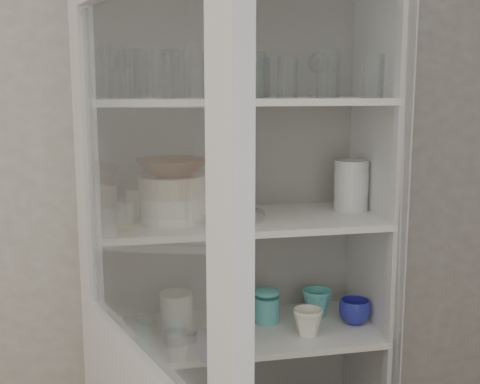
{
  "coord_description": "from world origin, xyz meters",
  "views": [
    {
      "loc": [
        -0.21,
        -0.68,
        1.69
      ],
      "look_at": [
        0.2,
        1.27,
        1.35
      ],
      "focal_mm": 45.0,
      "sensor_mm": 36.0,
      "label": 1
    }
  ],
  "objects_px": {
    "plate_stack_back": "(155,200)",
    "goblet_0": "(112,69)",
    "teal_jar": "(267,307)",
    "measuring_cups": "(177,337)",
    "grey_bowl_stack": "(351,185)",
    "mug_white": "(308,322)",
    "white_canister": "(177,312)",
    "goblet_3": "(318,73)",
    "cream_bowl": "(172,186)",
    "mug_teal": "(317,303)",
    "pantry_cabinet": "(236,300)",
    "plate_stack_front": "(173,209)",
    "yellow_trivet": "(220,211)",
    "white_ramekin": "(220,199)",
    "glass_platter": "(220,215)",
    "terracotta_bowl": "(172,167)",
    "goblet_1": "(245,74)",
    "mug_blue": "(355,312)",
    "goblet_2": "(239,74)"
  },
  "relations": [
    {
      "from": "plate_stack_back",
      "to": "goblet_0",
      "type": "bearing_deg",
      "value": -173.7
    },
    {
      "from": "teal_jar",
      "to": "measuring_cups",
      "type": "bearing_deg",
      "value": -161.39
    },
    {
      "from": "grey_bowl_stack",
      "to": "mug_white",
      "type": "height_order",
      "value": "grey_bowl_stack"
    },
    {
      "from": "white_canister",
      "to": "goblet_3",
      "type": "bearing_deg",
      "value": 7.2
    },
    {
      "from": "cream_bowl",
      "to": "white_canister",
      "type": "xyz_separation_m",
      "value": [
        0.01,
        0.05,
        -0.45
      ]
    },
    {
      "from": "mug_teal",
      "to": "white_canister",
      "type": "relative_size",
      "value": 0.79
    },
    {
      "from": "pantry_cabinet",
      "to": "mug_white",
      "type": "relative_size",
      "value": 20.87
    },
    {
      "from": "plate_stack_front",
      "to": "measuring_cups",
      "type": "distance_m",
      "value": 0.43
    },
    {
      "from": "plate_stack_front",
      "to": "yellow_trivet",
      "type": "bearing_deg",
      "value": 9.13
    },
    {
      "from": "mug_white",
      "to": "teal_jar",
      "type": "xyz_separation_m",
      "value": [
        -0.11,
        0.15,
        0.01
      ]
    },
    {
      "from": "white_ramekin",
      "to": "yellow_trivet",
      "type": "bearing_deg",
      "value": 0.0
    },
    {
      "from": "mug_teal",
      "to": "teal_jar",
      "type": "xyz_separation_m",
      "value": [
        -0.2,
        -0.02,
        0.01
      ]
    },
    {
      "from": "white_ramekin",
      "to": "pantry_cabinet",
      "type": "bearing_deg",
      "value": 41.8
    },
    {
      "from": "goblet_0",
      "to": "glass_platter",
      "type": "height_order",
      "value": "goblet_0"
    },
    {
      "from": "grey_bowl_stack",
      "to": "teal_jar",
      "type": "height_order",
      "value": "grey_bowl_stack"
    },
    {
      "from": "plate_stack_front",
      "to": "measuring_cups",
      "type": "relative_size",
      "value": 2.4
    },
    {
      "from": "goblet_0",
      "to": "plate_stack_back",
      "type": "height_order",
      "value": "goblet_0"
    },
    {
      "from": "terracotta_bowl",
      "to": "grey_bowl_stack",
      "type": "height_order",
      "value": "terracotta_bowl"
    },
    {
      "from": "goblet_1",
      "to": "cream_bowl",
      "type": "relative_size",
      "value": 0.73
    },
    {
      "from": "mug_white",
      "to": "goblet_0",
      "type": "bearing_deg",
      "value": -176.9
    },
    {
      "from": "plate_stack_back",
      "to": "cream_bowl",
      "type": "distance_m",
      "value": 0.15
    },
    {
      "from": "goblet_3",
      "to": "yellow_trivet",
      "type": "distance_m",
      "value": 0.6
    },
    {
      "from": "goblet_3",
      "to": "terracotta_bowl",
      "type": "relative_size",
      "value": 0.76
    },
    {
      "from": "yellow_trivet",
      "to": "measuring_cups",
      "type": "relative_size",
      "value": 1.77
    },
    {
      "from": "goblet_0",
      "to": "goblet_1",
      "type": "distance_m",
      "value": 0.45
    },
    {
      "from": "goblet_3",
      "to": "white_canister",
      "type": "xyz_separation_m",
      "value": [
        -0.52,
        -0.07,
        -0.82
      ]
    },
    {
      "from": "mug_blue",
      "to": "mug_white",
      "type": "height_order",
      "value": "mug_white"
    },
    {
      "from": "goblet_1",
      "to": "goblet_2",
      "type": "distance_m",
      "value": 0.06
    },
    {
      "from": "pantry_cabinet",
      "to": "plate_stack_front",
      "type": "bearing_deg",
      "value": -159.23
    },
    {
      "from": "terracotta_bowl",
      "to": "yellow_trivet",
      "type": "distance_m",
      "value": 0.23
    },
    {
      "from": "goblet_3",
      "to": "glass_platter",
      "type": "distance_m",
      "value": 0.61
    },
    {
      "from": "terracotta_bowl",
      "to": "white_ramekin",
      "type": "relative_size",
      "value": 1.46
    },
    {
      "from": "goblet_1",
      "to": "white_ramekin",
      "type": "xyz_separation_m",
      "value": [
        -0.11,
        -0.12,
        -0.42
      ]
    },
    {
      "from": "yellow_trivet",
      "to": "grey_bowl_stack",
      "type": "xyz_separation_m",
      "value": [
        0.48,
        0.03,
        0.07
      ]
    },
    {
      "from": "terracotta_bowl",
      "to": "white_canister",
      "type": "height_order",
      "value": "terracotta_bowl"
    },
    {
      "from": "plate_stack_front",
      "to": "white_canister",
      "type": "height_order",
      "value": "plate_stack_front"
    },
    {
      "from": "goblet_2",
      "to": "terracotta_bowl",
      "type": "xyz_separation_m",
      "value": [
        -0.24,
        -0.1,
        -0.3
      ]
    },
    {
      "from": "goblet_2",
      "to": "white_ramekin",
      "type": "xyz_separation_m",
      "value": [
        -0.08,
        -0.08,
        -0.42
      ]
    },
    {
      "from": "mug_blue",
      "to": "mug_white",
      "type": "xyz_separation_m",
      "value": [
        -0.2,
        -0.07,
        0.0
      ]
    },
    {
      "from": "goblet_0",
      "to": "mug_blue",
      "type": "height_order",
      "value": "goblet_0"
    },
    {
      "from": "goblet_1",
      "to": "measuring_cups",
      "type": "relative_size",
      "value": 1.8
    },
    {
      "from": "pantry_cabinet",
      "to": "terracotta_bowl",
      "type": "distance_m",
      "value": 0.56
    },
    {
      "from": "white_canister",
      "to": "goblet_0",
      "type": "bearing_deg",
      "value": 162.47
    },
    {
      "from": "goblet_3",
      "to": "plate_stack_back",
      "type": "xyz_separation_m",
      "value": [
        -0.58,
        0.01,
        -0.44
      ]
    },
    {
      "from": "mug_teal",
      "to": "glass_platter",
      "type": "bearing_deg",
      "value": -149.03
    },
    {
      "from": "plate_stack_front",
      "to": "terracotta_bowl",
      "type": "height_order",
      "value": "terracotta_bowl"
    },
    {
      "from": "plate_stack_front",
      "to": "grey_bowl_stack",
      "type": "xyz_separation_m",
      "value": [
        0.64,
        0.05,
        0.05
      ]
    },
    {
      "from": "goblet_1",
      "to": "mug_white",
      "type": "bearing_deg",
      "value": -53.67
    },
    {
      "from": "glass_platter",
      "to": "grey_bowl_stack",
      "type": "distance_m",
      "value": 0.49
    },
    {
      "from": "measuring_cups",
      "to": "white_canister",
      "type": "bearing_deg",
      "value": 84.11
    }
  ]
}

